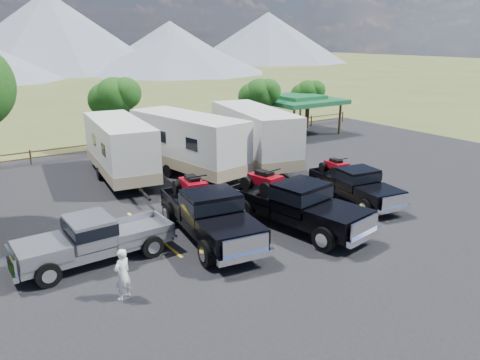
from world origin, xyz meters
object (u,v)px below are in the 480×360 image
pavilion (298,100)px  trailer_center (188,144)px  rig_right (354,183)px  trailer_right (254,136)px  person_b (76,235)px  rig_left (209,212)px  rig_center (295,203)px  pickup_silver (95,238)px  trailer_left (120,149)px  person_a (122,274)px

pavilion → trailer_center: size_ratio=0.60×
rig_right → trailer_right: bearing=100.4°
rig_right → person_b: 13.26m
rig_left → trailer_right: trailer_right is taller
rig_center → pickup_silver: (-8.13, 1.57, -0.19)m
pavilion → trailer_right: (-9.27, -6.65, -0.85)m
trailer_left → person_a: (-4.55, -12.55, -0.93)m
trailer_center → person_b: 11.29m
trailer_left → rig_center: bearing=-64.5°
pickup_silver → trailer_center: bearing=133.4°
pavilion → pickup_silver: size_ratio=1.06×
trailer_left → pickup_silver: bearing=-108.0°
person_a → pickup_silver: bearing=-115.0°
rig_left → rig_center: rig_center is taller
pavilion → pickup_silver: 26.04m
rig_center → person_a: rig_center is taller
pavilion → trailer_left: 17.92m
rig_left → person_a: 5.27m
rig_right → person_b: bearing=-177.8°
rig_center → trailer_right: size_ratio=0.68×
trailer_right → person_a: 16.47m
pavilion → rig_center: (-13.60, -15.81, -1.65)m
pavilion → trailer_center: bearing=-155.8°
rig_left → rig_center: size_ratio=0.99×
trailer_center → person_a: bearing=-136.1°
pickup_silver → person_a: pickup_silver is taller
rig_right → trailer_left: trailer_left is taller
rig_center → person_b: (-8.57, 2.38, -0.24)m
person_b → trailer_left: bearing=26.9°
rig_left → rig_right: (8.23, -0.16, -0.17)m
trailer_left → trailer_center: trailer_center is taller
pavilion → trailer_left: (-17.25, -4.73, -0.98)m
trailer_center → person_a: (-8.18, -11.15, -1.01)m
trailer_center → pickup_silver: 11.51m
trailer_left → person_a: size_ratio=5.78×
pickup_silver → trailer_right: bearing=119.7°
pavilion → trailer_center: (-13.63, -6.13, -0.89)m
pavilion → rig_left: pavilion is taller
rig_left → pickup_silver: bearing=-177.7°
trailer_left → rig_right: bearing=-43.6°
rig_right → pickup_silver: size_ratio=1.01×
trailer_center → pickup_silver: bearing=-144.8°
rig_left → trailer_left: bearing=98.1°
pickup_silver → person_a: bearing=-3.3°
pavilion → trailer_left: trailer_left is taller
pickup_silver → person_a: size_ratio=3.45×
trailer_left → pickup_silver: 10.55m
person_b → rig_center: bearing=-49.1°
rig_left → trailer_center: 9.32m
rig_center → rig_right: (4.61, 0.96, -0.18)m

